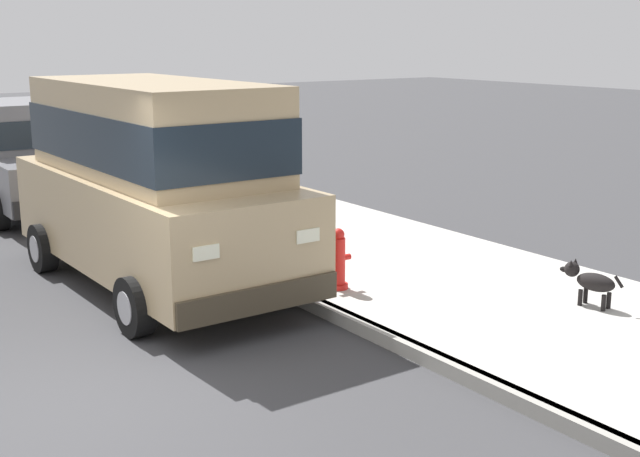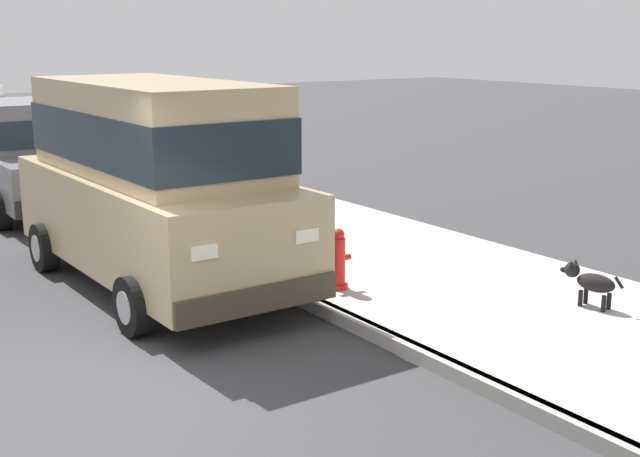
{
  "view_description": "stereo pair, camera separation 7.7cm",
  "coord_description": "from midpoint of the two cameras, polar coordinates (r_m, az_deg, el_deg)",
  "views": [
    {
      "loc": [
        -1.86,
        -6.5,
        3.05
      ],
      "look_at": [
        3.51,
        1.3,
        0.85
      ],
      "focal_mm": 46.93,
      "sensor_mm": 36.0,
      "label": 1
    },
    {
      "loc": [
        -1.8,
        -6.54,
        3.05
      ],
      "look_at": [
        3.51,
        1.3,
        0.85
      ],
      "focal_mm": 46.93,
      "sensor_mm": 36.0,
      "label": 2
    }
  ],
  "objects": [
    {
      "name": "car_tan_van",
      "position": [
        10.31,
        -10.99,
        3.6
      ],
      "size": [
        2.2,
        4.93,
        2.52
      ],
      "color": "tan",
      "rests_on": "ground"
    },
    {
      "name": "sidewalk",
      "position": [
        9.9,
        11.71,
        -4.72
      ],
      "size": [
        3.6,
        64.0,
        0.14
      ],
      "primitive_type": "cube",
      "color": "#B7B5AD",
      "rests_on": "ground"
    },
    {
      "name": "dog_black",
      "position": [
        9.61,
        18.17,
        -3.42
      ],
      "size": [
        0.28,
        0.75,
        0.49
      ],
      "color": "black",
      "rests_on": "sidewalk"
    },
    {
      "name": "fire_hydrant",
      "position": [
        9.76,
        1.46,
        -2.21
      ],
      "size": [
        0.34,
        0.24,
        0.72
      ],
      "color": "red",
      "rests_on": "sidewalk"
    },
    {
      "name": "curb",
      "position": [
        8.76,
        3.38,
        -6.84
      ],
      "size": [
        0.16,
        64.0,
        0.14
      ],
      "primitive_type": "cube",
      "color": "gray",
      "rests_on": "ground"
    },
    {
      "name": "car_grey_sedan",
      "position": [
        15.73,
        -18.99,
        4.83
      ],
      "size": [
        2.06,
        4.61,
        1.92
      ],
      "color": "slate",
      "rests_on": "ground"
    },
    {
      "name": "ground_plane",
      "position": [
        7.43,
        -17.1,
        -11.79
      ],
      "size": [
        80.0,
        80.0,
        0.0
      ],
      "primitive_type": "plane",
      "color": "#38383A"
    }
  ]
}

